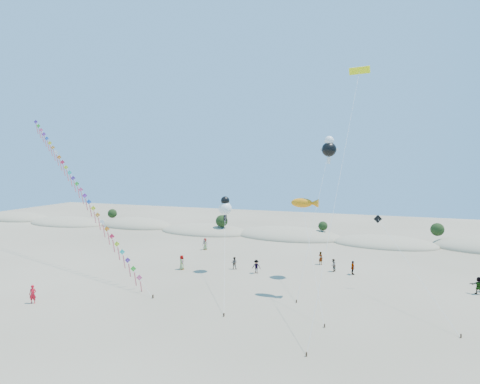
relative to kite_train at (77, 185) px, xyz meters
name	(u,v)px	position (x,y,z in m)	size (l,w,h in m)	color
ground	(149,351)	(21.67, -17.80, -10.31)	(160.00, 160.00, 0.00)	#7B6D55
dune_ridge	(294,237)	(22.72, 27.33, -10.20)	(145.30, 11.49, 5.57)	gray
kite_train	(77,185)	(0.00, 0.00, 0.00)	(30.72, 15.73, 20.51)	#3F2D1E
fish_kite	(305,203)	(29.85, -2.19, -1.04)	(4.50, 7.98, 9.78)	#3F2D1E
cartoon_kite_low	(225,207)	(19.20, 3.21, -2.40)	(6.01, 14.29, 9.20)	#3F2D1E
cartoon_kite_high	(329,148)	(31.22, 5.15, 4.63)	(2.64, 10.85, 16.30)	#3F2D1E
parafoil_kite	(358,77)	(34.58, -0.49, 11.27)	(3.35, 15.36, 22.65)	#3F2D1E
dark_kite	(398,247)	(38.61, -0.66, -5.16)	(6.76, 10.85, 7.84)	#3F2D1E
flyer_foreground	(33,294)	(6.10, -13.24, -9.44)	(0.64, 0.42, 1.75)	red
beachgoers	(323,267)	(30.65, 5.67, -9.48)	(36.45, 11.86, 1.78)	slate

